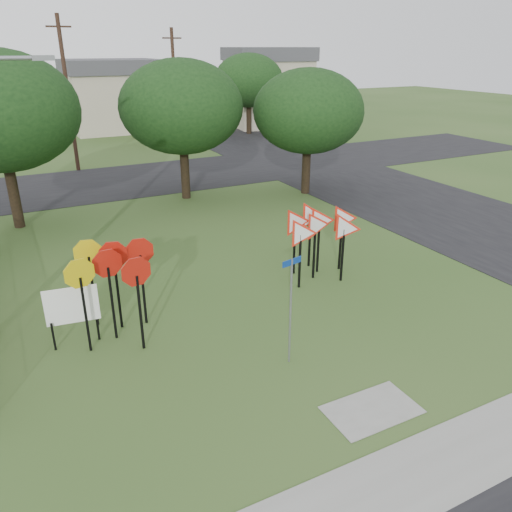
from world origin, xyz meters
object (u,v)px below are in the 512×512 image
Objects in this scene: stop_sign_cluster at (112,271)px; street_name_sign at (291,304)px; yield_sign_cluster at (318,226)px; info_board at (72,308)px.

street_name_sign is at bearing -42.58° from stop_sign_cluster.
street_name_sign is 0.92× the size of yield_sign_cluster.
stop_sign_cluster is 1.36m from info_board.
street_name_sign reaches higher than info_board.
yield_sign_cluster reaches higher than info_board.
stop_sign_cluster is 6.94m from yield_sign_cluster.
stop_sign_cluster reaches higher than info_board.
stop_sign_cluster reaches higher than yield_sign_cluster.
yield_sign_cluster is at bearing 5.72° from info_board.
street_name_sign is 1.68× the size of info_board.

